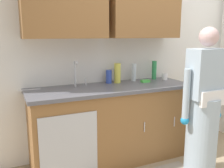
% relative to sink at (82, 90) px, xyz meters
% --- Properties ---
extents(kitchen_wall_with_uppers, '(4.80, 0.44, 2.70)m').
position_rel_sink_xyz_m(kitchen_wall_with_uppers, '(0.76, 0.29, 0.55)').
color(kitchen_wall_with_uppers, silver).
rests_on(kitchen_wall_with_uppers, ground).
extents(counter_cabinet, '(1.90, 0.62, 0.90)m').
position_rel_sink_xyz_m(counter_cabinet, '(0.35, -0.01, -0.48)').
color(counter_cabinet, brown).
rests_on(counter_cabinet, ground).
extents(countertop, '(1.96, 0.66, 0.04)m').
position_rel_sink_xyz_m(countertop, '(0.35, -0.01, -0.01)').
color(countertop, '#595960').
rests_on(countertop, counter_cabinet).
extents(sink, '(0.50, 0.36, 0.35)m').
position_rel_sink_xyz_m(sink, '(0.00, 0.00, 0.00)').
color(sink, '#B7BABF').
rests_on(sink, counter_cabinet).
extents(person_at_sink, '(0.55, 0.34, 1.62)m').
position_rel_sink_xyz_m(person_at_sink, '(1.14, -0.69, -0.23)').
color(person_at_sink, white).
rests_on(person_at_sink, ground).
extents(bottle_water_tall, '(0.07, 0.07, 0.17)m').
position_rel_sink_xyz_m(bottle_water_tall, '(0.41, 0.19, 0.10)').
color(bottle_water_tall, '#334CB2').
rests_on(bottle_water_tall, countertop).
extents(bottle_dish_liquid, '(0.06, 0.06, 0.25)m').
position_rel_sink_xyz_m(bottle_dish_liquid, '(1.08, 0.19, 0.14)').
color(bottle_dish_liquid, '#2D8C4C').
rests_on(bottle_dish_liquid, countertop).
extents(bottle_cleaner_spray, '(0.08, 0.08, 0.25)m').
position_rel_sink_xyz_m(bottle_cleaner_spray, '(0.52, 0.16, 0.14)').
color(bottle_cleaner_spray, '#D8D14C').
rests_on(bottle_cleaner_spray, countertop).
extents(bottle_soap, '(0.06, 0.06, 0.23)m').
position_rel_sink_xyz_m(bottle_soap, '(0.76, 0.18, 0.13)').
color(bottle_soap, silver).
rests_on(bottle_soap, countertop).
extents(cup_by_sink, '(0.08, 0.08, 0.09)m').
position_rel_sink_xyz_m(cup_by_sink, '(1.18, 0.08, 0.06)').
color(cup_by_sink, white).
rests_on(cup_by_sink, countertop).
extents(knife_on_counter, '(0.24, 0.04, 0.01)m').
position_rel_sink_xyz_m(knife_on_counter, '(-0.55, 0.19, 0.02)').
color(knife_on_counter, silver).
rests_on(knife_on_counter, countertop).
extents(sponge, '(0.11, 0.07, 0.03)m').
position_rel_sink_xyz_m(sponge, '(0.86, 0.05, 0.03)').
color(sponge, '#4CBF4C').
rests_on(sponge, countertop).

